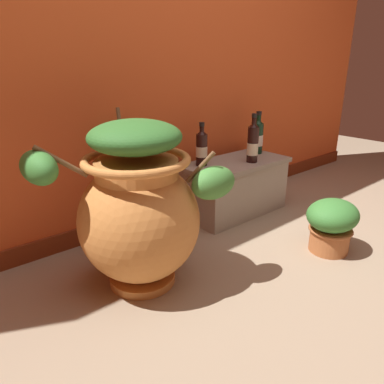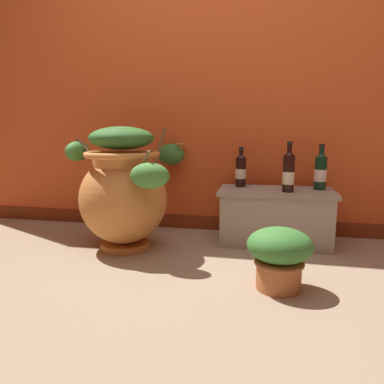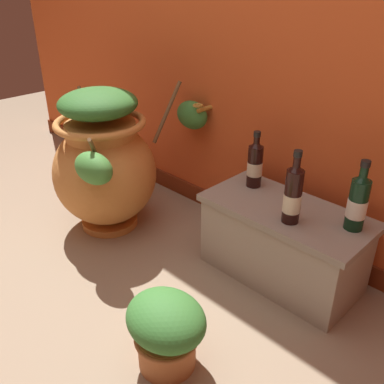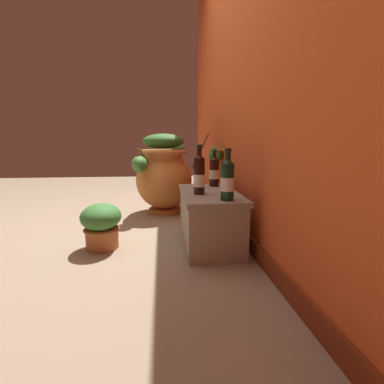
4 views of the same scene
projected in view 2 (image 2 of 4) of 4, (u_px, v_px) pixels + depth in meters
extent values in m
plane|color=gray|center=(190.00, 293.00, 1.62)|extent=(7.00, 7.00, 0.00)
cube|color=#D15123|center=(224.00, 54.00, 2.56)|extent=(4.40, 0.20, 2.60)
cube|color=maroon|center=(220.00, 223.00, 2.67)|extent=(4.40, 0.02, 0.10)
cylinder|color=#B28433|center=(182.00, 148.00, 2.59)|extent=(0.02, 0.10, 0.02)
torus|color=#B28433|center=(180.00, 144.00, 2.53)|extent=(0.06, 0.06, 0.01)
cylinder|color=#CC7F3D|center=(125.00, 245.00, 2.27)|extent=(0.31, 0.31, 0.04)
ellipsoid|color=#CC7F3D|center=(124.00, 200.00, 2.22)|extent=(0.55, 0.55, 0.56)
cylinder|color=#CC7F3D|center=(122.00, 162.00, 2.18)|extent=(0.36, 0.36, 0.09)
torus|color=#CC7F3D|center=(122.00, 154.00, 2.17)|extent=(0.47, 0.47, 0.04)
cylinder|color=brown|center=(144.00, 162.00, 1.96)|extent=(0.10, 0.10, 0.15)
ellipsoid|color=#428438|center=(150.00, 176.00, 1.93)|extent=(0.22, 0.14, 0.14)
cylinder|color=brown|center=(87.00, 149.00, 2.31)|extent=(0.19, 0.09, 0.15)
ellipsoid|color=#387A33|center=(78.00, 151.00, 2.35)|extent=(0.13, 0.24, 0.13)
cylinder|color=brown|center=(159.00, 151.00, 2.47)|extent=(0.08, 0.17, 0.33)
ellipsoid|color=#387A33|center=(171.00, 154.00, 2.60)|extent=(0.20, 0.12, 0.16)
ellipsoid|color=#2D6628|center=(122.00, 138.00, 2.15)|extent=(0.40, 0.40, 0.14)
cube|color=#9E9384|center=(275.00, 216.00, 2.34)|extent=(0.70, 0.35, 0.36)
cube|color=gray|center=(276.00, 192.00, 2.31)|extent=(0.74, 0.37, 0.03)
cylinder|color=black|center=(241.00, 172.00, 2.41)|extent=(0.07, 0.07, 0.20)
cone|color=black|center=(241.00, 156.00, 2.39)|extent=(0.07, 0.07, 0.04)
cylinder|color=black|center=(241.00, 152.00, 2.39)|extent=(0.03, 0.03, 0.07)
cylinder|color=black|center=(241.00, 149.00, 2.38)|extent=(0.03, 0.03, 0.02)
cylinder|color=beige|center=(241.00, 174.00, 2.41)|extent=(0.07, 0.07, 0.07)
cylinder|color=black|center=(320.00, 173.00, 2.29)|extent=(0.08, 0.08, 0.21)
cone|color=black|center=(321.00, 155.00, 2.27)|extent=(0.08, 0.08, 0.04)
cylinder|color=black|center=(322.00, 151.00, 2.26)|extent=(0.03, 0.03, 0.08)
cylinder|color=black|center=(322.00, 146.00, 2.26)|extent=(0.04, 0.04, 0.02)
cylinder|color=white|center=(320.00, 175.00, 2.29)|extent=(0.08, 0.08, 0.08)
cylinder|color=black|center=(288.00, 174.00, 2.20)|extent=(0.07, 0.07, 0.23)
cone|color=black|center=(289.00, 153.00, 2.17)|extent=(0.07, 0.07, 0.04)
cylinder|color=black|center=(290.00, 148.00, 2.17)|extent=(0.03, 0.03, 0.08)
cylinder|color=black|center=(290.00, 143.00, 2.16)|extent=(0.03, 0.03, 0.02)
cylinder|color=beige|center=(288.00, 178.00, 2.20)|extent=(0.07, 0.07, 0.08)
cylinder|color=#B26638|center=(279.00, 274.00, 1.66)|extent=(0.21, 0.21, 0.14)
torus|color=#A45D33|center=(279.00, 263.00, 1.65)|extent=(0.23, 0.23, 0.02)
ellipsoid|color=#387A33|center=(280.00, 245.00, 1.64)|extent=(0.31, 0.26, 0.17)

